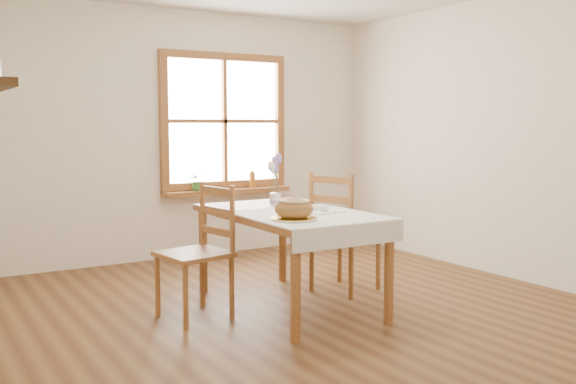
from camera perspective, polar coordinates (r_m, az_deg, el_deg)
name	(u,v)px	position (r m, az deg, el deg)	size (l,w,h in m)	color
ground	(309,316)	(4.85, 1.87, -10.97)	(5.00, 5.00, 0.00)	brown
room_walls	(310,84)	(4.64, 1.94, 9.61)	(4.60, 5.10, 2.65)	white
window	(224,121)	(7.04, -5.70, 6.28)	(1.46, 0.08, 1.46)	#9D6730
window_sill	(228,191)	(7.01, -5.39, 0.07)	(1.46, 0.20, 0.05)	#9D6730
dining_table	(288,222)	(4.95, 0.00, -2.71)	(0.90, 1.60, 0.75)	#9D6730
table_linen	(310,216)	(4.68, 1.93, -2.10)	(0.91, 0.99, 0.01)	white
chair_left	(194,252)	(4.75, -8.36, -5.29)	(0.46, 0.48, 0.98)	#9D6730
chair_right	(345,231)	(5.49, 5.12, -3.50)	(0.48, 0.50, 1.02)	#9D6730
bread_plate	(294,219)	(4.43, 0.53, -2.39)	(0.31, 0.31, 0.02)	silver
bread_loaf	(294,207)	(4.42, 0.53, -1.34)	(0.27, 0.27, 0.15)	#A5713A
egg_napkin	(323,211)	(4.82, 3.16, -1.74)	(0.27, 0.23, 0.01)	white
eggs	(323,208)	(4.81, 3.16, -1.40)	(0.20, 0.18, 0.05)	silver
salt_shaker	(291,204)	(4.96, 0.28, -1.10)	(0.04, 0.04, 0.08)	silver
pepper_shaker	(289,203)	(5.00, 0.06, -0.97)	(0.05, 0.05, 0.09)	silver
flower_vase	(275,200)	(5.24, -1.13, -0.72)	(0.09, 0.09, 0.10)	silver
lavender_bouquet	(275,176)	(5.22, -1.14, 1.47)	(0.16, 0.16, 0.30)	#7D61AD
potted_plant	(197,183)	(6.86, -8.05, 0.83)	(0.20, 0.22, 0.17)	#367930
amber_bottle	(252,179)	(7.14, -3.21, 1.16)	(0.07, 0.07, 0.19)	#B36C21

